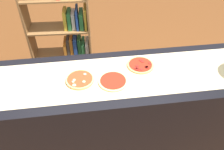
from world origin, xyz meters
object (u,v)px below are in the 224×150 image
(pizza_pepperoni_2, at_px, (140,65))
(bookshelf, at_px, (68,32))
(pizza_mushroom_0, at_px, (80,80))
(pizza_plain_1, at_px, (113,81))

(pizza_pepperoni_2, bearing_deg, bookshelf, 123.59)
(pizza_mushroom_0, height_order, pizza_pepperoni_2, pizza_mushroom_0)
(pizza_mushroom_0, bearing_deg, bookshelf, 96.42)
(bookshelf, bearing_deg, pizza_plain_1, -71.39)
(pizza_mushroom_0, distance_m, pizza_plain_1, 0.27)
(pizza_mushroom_0, xyz_separation_m, pizza_plain_1, (0.27, -0.05, -0.00))
(pizza_mushroom_0, height_order, pizza_plain_1, pizza_mushroom_0)
(pizza_plain_1, relative_size, pizza_pepperoni_2, 1.03)
(bookshelf, bearing_deg, pizza_mushroom_0, -83.58)
(pizza_mushroom_0, distance_m, bookshelf, 1.15)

